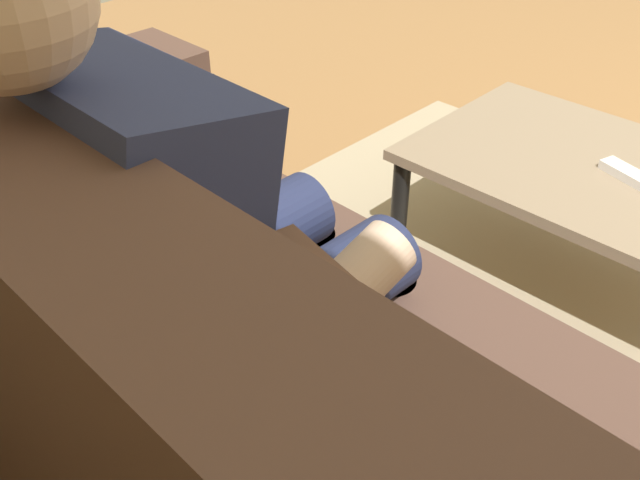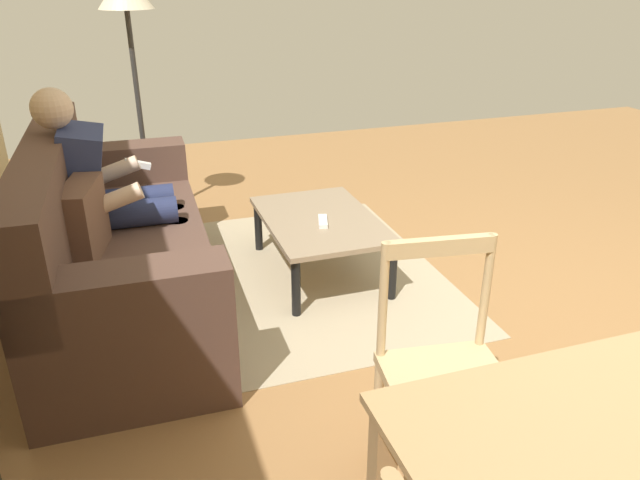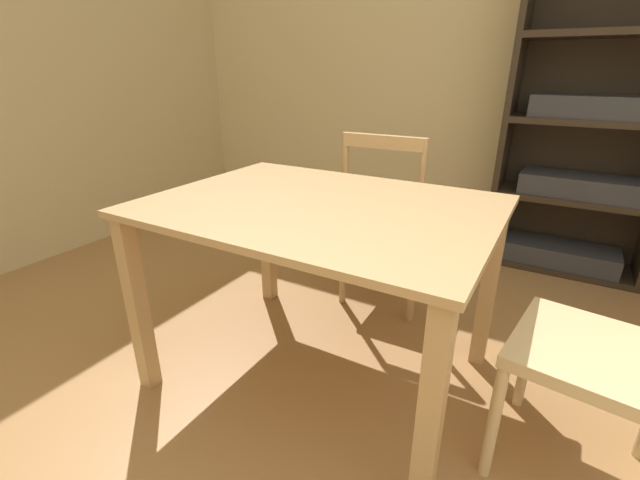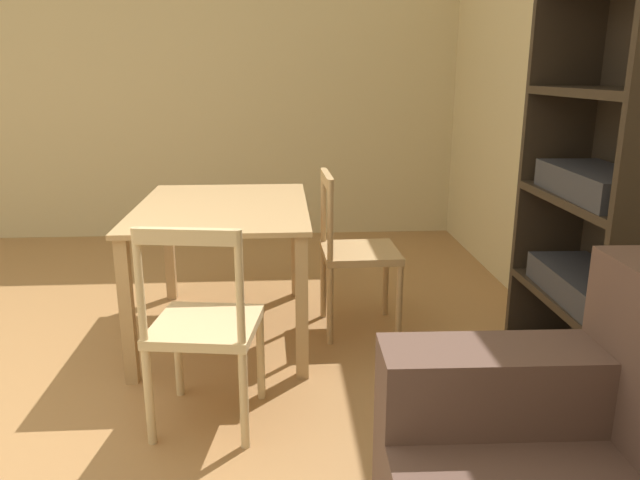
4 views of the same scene
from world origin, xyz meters
name	(u,v)px [view 1 (image 1 of 4)]	position (x,y,z in m)	size (l,w,h in m)	color
couch	(293,448)	(1.27, 2.08, 0.34)	(2.11, 0.90, 0.94)	brown
person_lounging	(198,261)	(1.49, 2.07, 0.61)	(0.60, 0.87, 1.18)	navy
coffee_table	(598,181)	(1.31, 0.90, 0.32)	(0.96, 0.64, 0.36)	gray
tv_remote	(631,176)	(1.23, 0.91, 0.37)	(0.05, 0.17, 0.02)	white
area_rug	(573,274)	(1.31, 0.90, 0.00)	(2.00, 1.40, 0.01)	tan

